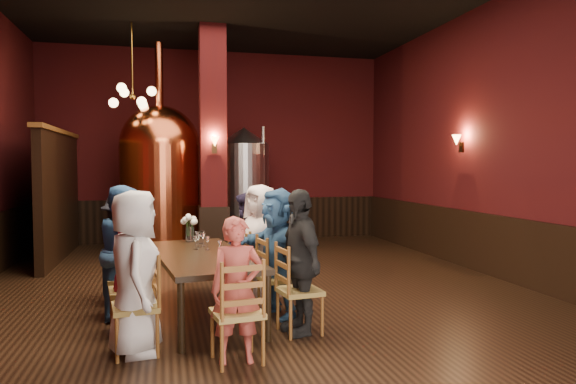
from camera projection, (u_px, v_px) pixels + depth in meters
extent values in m
plane|color=black|center=(252.00, 288.00, 7.51)|extent=(10.00, 10.00, 0.00)
cube|color=#430E0E|center=(217.00, 146.00, 12.25)|extent=(8.00, 0.02, 4.50)
cube|color=#430E0E|center=(417.00, 75.00, 2.54)|extent=(8.00, 0.02, 4.50)
cube|color=#430E0E|center=(495.00, 138.00, 8.32)|extent=(0.02, 10.00, 4.50)
cube|color=black|center=(490.00, 245.00, 8.41)|extent=(0.08, 9.90, 1.00)
cube|color=black|center=(218.00, 220.00, 12.30)|extent=(7.90, 0.08, 1.00)
cube|color=#430E0E|center=(213.00, 142.00, 10.04)|extent=(0.58, 0.58, 4.50)
cube|color=black|center=(59.00, 197.00, 9.81)|extent=(0.22, 3.50, 2.40)
cube|color=black|center=(202.00, 256.00, 6.11)|extent=(1.32, 2.52, 0.06)
cylinder|color=black|center=(181.00, 317.00, 4.91)|extent=(0.07, 0.07, 0.69)
cylinder|color=black|center=(268.00, 308.00, 5.23)|extent=(0.07, 0.07, 0.69)
cylinder|color=black|center=(153.00, 272.00, 7.03)|extent=(0.07, 0.07, 0.69)
cylinder|color=black|center=(216.00, 267.00, 7.35)|extent=(0.07, 0.07, 0.69)
imported|color=white|center=(135.00, 272.00, 4.87)|extent=(0.56, 0.80, 1.57)
imported|color=#A31C3D|center=(129.00, 265.00, 5.50)|extent=(0.43, 0.58, 1.46)
imported|color=#2D5B96|center=(125.00, 251.00, 6.11)|extent=(0.44, 0.79, 1.57)
imported|color=black|center=(122.00, 248.00, 6.73)|extent=(0.92, 1.07, 1.43)
imported|color=black|center=(300.00, 261.00, 5.49)|extent=(0.49, 0.95, 1.55)
imported|color=#2A507E|center=(278.00, 252.00, 6.11)|extent=(0.89, 1.49, 1.54)
imported|color=white|center=(260.00, 244.00, 6.73)|extent=(0.78, 0.90, 1.55)
imported|color=#1D1830|center=(246.00, 242.00, 7.35)|extent=(0.42, 0.73, 1.42)
imported|color=#B2453B|center=(237.00, 290.00, 4.67)|extent=(0.50, 0.34, 1.34)
cylinder|color=black|center=(161.00, 249.00, 10.44)|extent=(1.80, 1.80, 0.20)
cylinder|color=#C1542C|center=(161.00, 195.00, 10.38)|extent=(1.93, 1.93, 2.00)
sphere|color=#C1542C|center=(160.00, 146.00, 10.33)|extent=(1.60, 1.60, 1.60)
cylinder|color=#C1542C|center=(159.00, 75.00, 10.26)|extent=(0.16, 0.16, 1.30)
cylinder|color=#B2B2B7|center=(244.00, 196.00, 11.20)|extent=(1.34, 1.34, 2.26)
cone|color=#B2B2B7|center=(244.00, 136.00, 11.13)|extent=(1.09, 1.09, 0.36)
cylinder|color=#B2B2B7|center=(263.00, 186.00, 10.92)|extent=(0.07, 0.07, 2.53)
cylinder|color=white|center=(190.00, 234.00, 7.05)|extent=(0.11, 0.11, 0.21)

